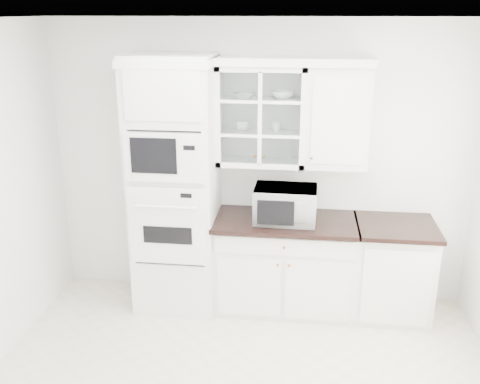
# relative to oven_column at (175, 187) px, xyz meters

# --- Properties ---
(room_shell) EXTENTS (4.00, 3.50, 2.70)m
(room_shell) POSITION_rel_oven_column_xyz_m (0.75, -0.99, 0.58)
(room_shell) COLOR white
(room_shell) RESTS_ON ground
(oven_column) EXTENTS (0.76, 0.68, 2.40)m
(oven_column) POSITION_rel_oven_column_xyz_m (0.00, 0.00, 0.00)
(oven_column) COLOR white
(oven_column) RESTS_ON ground
(base_cabinet_run) EXTENTS (1.32, 0.67, 0.92)m
(base_cabinet_run) POSITION_rel_oven_column_xyz_m (1.03, 0.03, -0.74)
(base_cabinet_run) COLOR white
(base_cabinet_run) RESTS_ON ground
(extra_base_cabinet) EXTENTS (0.72, 0.67, 0.92)m
(extra_base_cabinet) POSITION_rel_oven_column_xyz_m (2.03, 0.03, -0.74)
(extra_base_cabinet) COLOR white
(extra_base_cabinet) RESTS_ON ground
(upper_cabinet_glass) EXTENTS (0.80, 0.33, 0.90)m
(upper_cabinet_glass) POSITION_rel_oven_column_xyz_m (0.78, 0.17, 0.65)
(upper_cabinet_glass) COLOR white
(upper_cabinet_glass) RESTS_ON room_shell
(upper_cabinet_solid) EXTENTS (0.55, 0.33, 0.90)m
(upper_cabinet_solid) POSITION_rel_oven_column_xyz_m (1.46, 0.17, 0.65)
(upper_cabinet_solid) COLOR white
(upper_cabinet_solid) RESTS_ON room_shell
(crown_molding) EXTENTS (2.14, 0.38, 0.07)m
(crown_molding) POSITION_rel_oven_column_xyz_m (0.68, 0.14, 1.14)
(crown_molding) COLOR white
(crown_molding) RESTS_ON room_shell
(countertop_microwave) EXTENTS (0.57, 0.48, 0.32)m
(countertop_microwave) POSITION_rel_oven_column_xyz_m (1.02, -0.01, -0.12)
(countertop_microwave) COLOR white
(countertop_microwave) RESTS_ON base_cabinet_run
(bowl_a) EXTENTS (0.20, 0.20, 0.05)m
(bowl_a) POSITION_rel_oven_column_xyz_m (0.62, 0.15, 0.83)
(bowl_a) COLOR white
(bowl_a) RESTS_ON upper_cabinet_glass
(bowl_b) EXTENTS (0.22, 0.22, 0.07)m
(bowl_b) POSITION_rel_oven_column_xyz_m (0.97, 0.18, 0.84)
(bowl_b) COLOR white
(bowl_b) RESTS_ON upper_cabinet_glass
(cup_a) EXTENTS (0.14, 0.14, 0.09)m
(cup_a) POSITION_rel_oven_column_xyz_m (0.61, 0.17, 0.56)
(cup_a) COLOR white
(cup_a) RESTS_ON upper_cabinet_glass
(cup_b) EXTENTS (0.11, 0.11, 0.09)m
(cup_b) POSITION_rel_oven_column_xyz_m (0.92, 0.17, 0.55)
(cup_b) COLOR white
(cup_b) RESTS_ON upper_cabinet_glass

